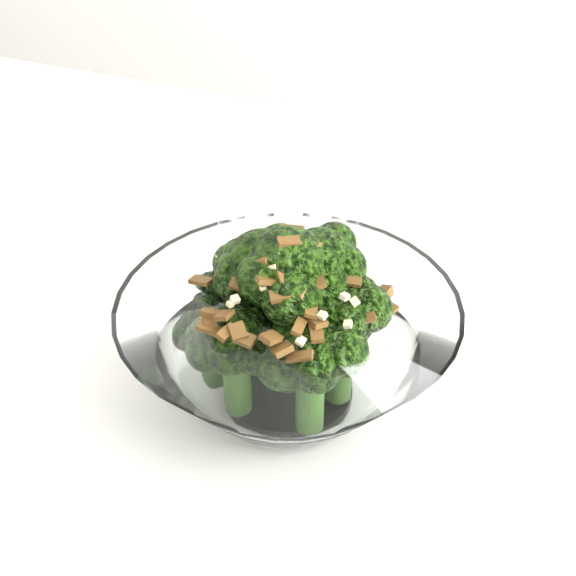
# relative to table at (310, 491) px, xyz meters

# --- Properties ---
(table) EXTENTS (1.27, 0.91, 0.75)m
(table) POSITION_rel_table_xyz_m (0.00, 0.00, 0.00)
(table) COLOR white
(table) RESTS_ON ground
(broccoli_dish) EXTENTS (0.19, 0.19, 0.12)m
(broccoli_dish) POSITION_rel_table_xyz_m (-0.02, 0.01, 0.11)
(broccoli_dish) COLOR white
(broccoli_dish) RESTS_ON table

